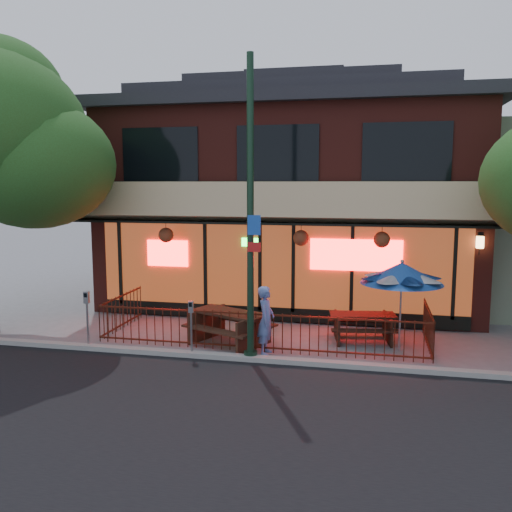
{
  "coord_description": "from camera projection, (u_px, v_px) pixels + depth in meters",
  "views": [
    {
      "loc": [
        2.71,
        -12.47,
        4.15
      ],
      "look_at": [
        -0.38,
        2.0,
        2.14
      ],
      "focal_mm": 38.0,
      "sensor_mm": 36.0,
      "label": 1
    }
  ],
  "objects": [
    {
      "name": "asphalt_street",
      "position": [
        161.0,
        489.0,
        7.39
      ],
      "size": [
        80.0,
        11.0,
        0.0
      ],
      "primitive_type": "cube",
      "color": "black",
      "rests_on": "ground"
    },
    {
      "name": "patio_umbrella",
      "position": [
        402.0,
        273.0,
        13.22
      ],
      "size": [
        2.01,
        2.01,
        2.29
      ],
      "color": "gray",
      "rests_on": "ground"
    },
    {
      "name": "restaurant_building",
      "position": [
        296.0,
        183.0,
        19.54
      ],
      "size": [
        12.96,
        9.49,
        8.05
      ],
      "color": "maroon",
      "rests_on": "ground"
    },
    {
      "name": "picnic_table_left",
      "position": [
        230.0,
        323.0,
        13.99
      ],
      "size": [
        2.44,
        2.2,
        0.85
      ],
      "color": "#402417",
      "rests_on": "ground"
    },
    {
      "name": "street_light",
      "position": [
        250.0,
        227.0,
        12.39
      ],
      "size": [
        0.43,
        0.32,
        7.0
      ],
      "color": "black",
      "rests_on": "ground"
    },
    {
      "name": "ground",
      "position": [
        254.0,
        354.0,
        13.2
      ],
      "size": [
        80.0,
        80.0,
        0.0
      ],
      "primitive_type": "plane",
      "color": "gray",
      "rests_on": "ground"
    },
    {
      "name": "picnic_table_right",
      "position": [
        362.0,
        323.0,
        14.26
      ],
      "size": [
        1.88,
        1.55,
        0.73
      ],
      "color": "black",
      "rests_on": "ground"
    },
    {
      "name": "parking_meter_far",
      "position": [
        87.0,
        310.0,
        13.55
      ],
      "size": [
        0.14,
        0.13,
        1.46
      ],
      "color": "gray",
      "rests_on": "ground"
    },
    {
      "name": "curb",
      "position": [
        250.0,
        358.0,
        12.71
      ],
      "size": [
        80.0,
        0.25,
        0.12
      ],
      "primitive_type": "cube",
      "color": "#999993",
      "rests_on": "ground"
    },
    {
      "name": "patio_fence",
      "position": [
        258.0,
        324.0,
        13.6
      ],
      "size": [
        8.44,
        2.62,
        1.0
      ],
      "color": "#45190E",
      "rests_on": "ground"
    },
    {
      "name": "parking_meter_near",
      "position": [
        191.0,
        319.0,
        12.94
      ],
      "size": [
        0.13,
        0.12,
        1.35
      ],
      "color": "gray",
      "rests_on": "ground"
    },
    {
      "name": "pedestrian",
      "position": [
        266.0,
        320.0,
        13.13
      ],
      "size": [
        0.42,
        0.63,
        1.68
      ],
      "primitive_type": "imported",
      "rotation": [
        0.0,
        0.0,
        1.54
      ],
      "color": "#5B72B6",
      "rests_on": "ground"
    }
  ]
}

